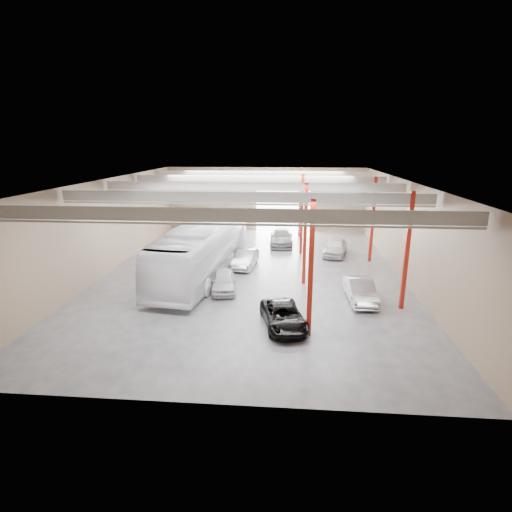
# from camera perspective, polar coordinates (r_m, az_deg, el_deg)

# --- Properties ---
(depot_shell) EXTENTS (22.12, 32.12, 7.06)m
(depot_shell) POSITION_cam_1_polar(r_m,az_deg,el_deg) (29.79, -0.17, 6.99)
(depot_shell) COLOR #4C4C52
(depot_shell) RESTS_ON ground
(coach_bus) EXTENTS (4.96, 14.40, 3.93)m
(coach_bus) POSITION_cam_1_polar(r_m,az_deg,el_deg) (29.32, -7.68, 0.69)
(coach_bus) COLOR white
(coach_bus) RESTS_ON ground
(black_sedan) EXTENTS (2.97, 4.75, 1.23)m
(black_sedan) POSITION_cam_1_polar(r_m,az_deg,el_deg) (21.66, 3.95, -8.56)
(black_sedan) COLOR black
(black_sedan) RESTS_ON ground
(car_row_a) EXTENTS (2.14, 4.08, 1.32)m
(car_row_a) POSITION_cam_1_polar(r_m,az_deg,el_deg) (26.81, -4.66, -3.58)
(car_row_a) COLOR silver
(car_row_a) RESTS_ON ground
(car_row_b) EXTENTS (1.95, 4.31, 1.37)m
(car_row_b) POSITION_cam_1_polar(r_m,az_deg,el_deg) (31.79, -1.53, -0.37)
(car_row_b) COLOR #ADADB2
(car_row_b) RESTS_ON ground
(car_row_c) EXTENTS (2.28, 5.36, 1.54)m
(car_row_c) POSITION_cam_1_polar(r_m,az_deg,el_deg) (38.86, 3.64, 2.72)
(car_row_c) COLOR slate
(car_row_c) RESTS_ON ground
(car_right_near) EXTENTS (1.65, 4.35, 1.42)m
(car_right_near) POSITION_cam_1_polar(r_m,az_deg,el_deg) (25.79, 14.70, -4.75)
(car_right_near) COLOR #A8A8AD
(car_right_near) RESTS_ON ground
(car_right_far) EXTENTS (2.80, 4.69, 1.50)m
(car_right_far) POSITION_cam_1_polar(r_m,az_deg,el_deg) (35.79, 11.30, 1.27)
(car_right_far) COLOR silver
(car_right_far) RESTS_ON ground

